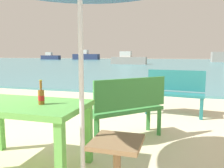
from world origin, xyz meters
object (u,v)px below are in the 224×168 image
(bench_teal_center, at_px, (175,90))
(swimmer_person, at_px, (182,78))
(beer_bottle_amber, at_px, (41,96))
(side_table_wood, at_px, (117,160))
(bench_green_left, at_px, (128,105))
(picnic_table_green, at_px, (23,113))
(boat_cargo_ship, at_px, (86,56))
(boat_tanker, at_px, (128,60))
(boat_barge, at_px, (50,57))

(bench_teal_center, relative_size, swimmer_person, 3.01)
(beer_bottle_amber, bearing_deg, side_table_wood, -13.47)
(side_table_wood, relative_size, bench_green_left, 0.49)
(picnic_table_green, height_order, boat_cargo_ship, boat_cargo_ship)
(beer_bottle_amber, height_order, bench_green_left, beer_bottle_amber)
(boat_tanker, bearing_deg, bench_teal_center, -75.43)
(side_table_wood, relative_size, swimmer_person, 1.32)
(boat_tanker, distance_m, boat_barge, 27.60)
(boat_barge, bearing_deg, side_table_wood, -58.21)
(side_table_wood, relative_size, boat_barge, 0.13)
(side_table_wood, relative_size, bench_teal_center, 0.44)
(picnic_table_green, bearing_deg, bench_green_left, 51.18)
(picnic_table_green, xyz_separation_m, boat_cargo_ship, (-17.67, 44.14, 0.18))
(beer_bottle_amber, xyz_separation_m, boat_tanker, (-4.30, 24.62, -0.23))
(picnic_table_green, bearing_deg, bench_teal_center, 61.15)
(picnic_table_green, distance_m, boat_cargo_ship, 47.55)
(side_table_wood, bearing_deg, boat_tanker, 101.81)
(beer_bottle_amber, bearing_deg, swimmer_person, 79.51)
(side_table_wood, distance_m, boat_cargo_ship, 48.19)
(bench_teal_center, bearing_deg, picnic_table_green, -118.85)
(bench_green_left, xyz_separation_m, boat_barge, (-26.17, 41.16, 0.10))
(side_table_wood, xyz_separation_m, boat_barge, (-26.37, 42.55, 0.29))
(picnic_table_green, distance_m, bench_teal_center, 3.30)
(bench_teal_center, bearing_deg, boat_cargo_ship, 115.03)
(beer_bottle_amber, bearing_deg, bench_green_left, 59.32)
(picnic_table_green, relative_size, boat_tanker, 0.34)
(bench_green_left, relative_size, boat_tanker, 0.27)
(picnic_table_green, xyz_separation_m, beer_bottle_amber, (0.24, -0.01, 0.20))
(bench_teal_center, xyz_separation_m, swimmer_person, (0.24, 5.70, -0.30))
(beer_bottle_amber, distance_m, bench_teal_center, 3.21)
(picnic_table_green, distance_m, side_table_wood, 1.20)
(bench_green_left, distance_m, boat_tanker, 23.97)
(swimmer_person, distance_m, boat_tanker, 17.08)
(picnic_table_green, distance_m, boat_barge, 49.27)
(picnic_table_green, height_order, bench_teal_center, bench_teal_center)
(beer_bottle_amber, distance_m, boat_tanker, 24.99)
(side_table_wood, xyz_separation_m, bench_green_left, (-0.20, 1.39, 0.19))
(picnic_table_green, relative_size, bench_green_left, 1.27)
(beer_bottle_amber, bearing_deg, bench_teal_center, 65.03)
(picnic_table_green, bearing_deg, boat_tanker, 99.35)
(beer_bottle_amber, relative_size, boat_tanker, 0.06)
(beer_bottle_amber, xyz_separation_m, swimmer_person, (1.59, 8.60, -0.61))
(bench_green_left, bearing_deg, boat_barge, 122.45)
(side_table_wood, bearing_deg, bench_teal_center, 81.71)
(bench_teal_center, xyz_separation_m, boat_cargo_ship, (-19.26, 41.25, 0.29))
(picnic_table_green, relative_size, beer_bottle_amber, 5.28)
(swimmer_person, bearing_deg, beer_bottle_amber, -100.49)
(bench_teal_center, relative_size, boat_barge, 0.29)
(picnic_table_green, bearing_deg, side_table_wood, -10.91)
(side_table_wood, height_order, swimmer_person, side_table_wood)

